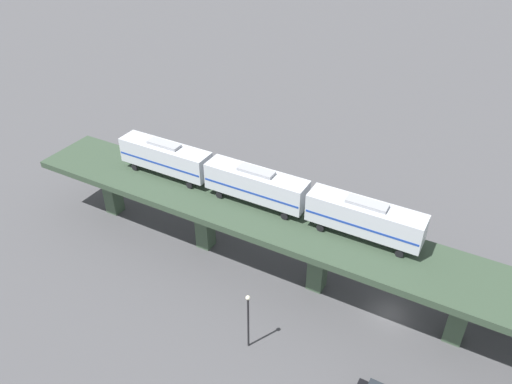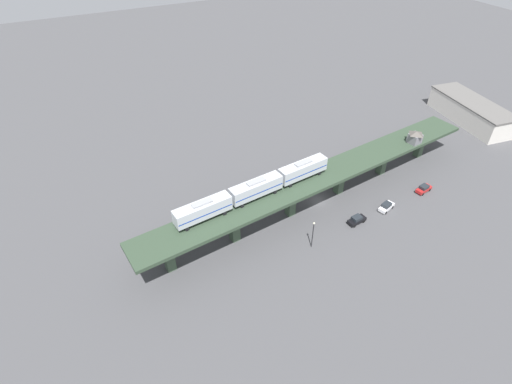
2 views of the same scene
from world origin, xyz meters
TOP-DOWN VIEW (x-y plane):
  - ground_plane at (0.00, 0.00)m, footprint 400.00×400.00m
  - elevated_viaduct at (0.02, -0.18)m, footprint 19.68×92.33m
  - subway_train at (0.72, -17.14)m, footprint 7.38×37.26m
  - delivery_truck at (-8.07, 8.79)m, footprint 3.63×7.50m
  - street_lamp at (12.17, -9.67)m, footprint 0.44×0.44m

SIDE VIEW (x-z plane):
  - ground_plane at x=0.00m, z-range 0.00..0.00m
  - delivery_truck at x=-8.07m, z-range 0.16..3.36m
  - street_lamp at x=12.17m, z-range 0.64..7.58m
  - elevated_viaduct at x=0.02m, z-range 2.81..10.64m
  - subway_train at x=0.72m, z-range 8.14..12.59m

